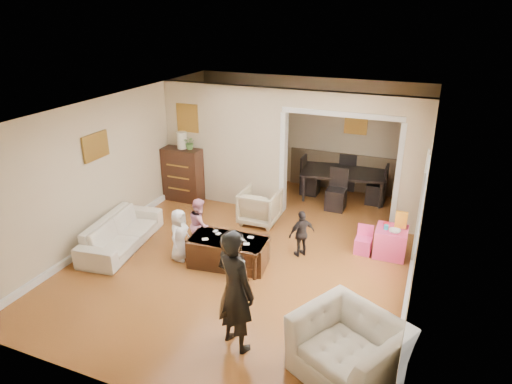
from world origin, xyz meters
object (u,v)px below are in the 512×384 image
at_px(play_table, 391,242).
at_px(armchair_front, 349,348).
at_px(child_kneel_b, 200,224).
at_px(child_kneel_a, 179,235).
at_px(sofa, 121,233).
at_px(coffee_cup, 232,239).
at_px(table_lamp, 182,140).
at_px(child_toddler, 302,234).
at_px(armchair_back, 260,207).
at_px(dining_table, 342,185).
at_px(cyan_cup, 386,227).
at_px(coffee_table, 229,252).
at_px(dresser, 184,174).
at_px(adult_person, 235,290).

bearing_deg(play_table, armchair_front, -92.56).
bearing_deg(child_kneel_b, armchair_front, -151.08).
relative_size(child_kneel_a, child_kneel_b, 0.95).
height_order(sofa, coffee_cup, coffee_cup).
distance_m(table_lamp, child_toddler, 3.61).
height_order(coffee_cup, play_table, coffee_cup).
distance_m(armchair_front, coffee_cup, 2.80).
distance_m(armchair_back, dining_table, 2.25).
bearing_deg(table_lamp, play_table, -10.06).
bearing_deg(dining_table, play_table, -68.08).
relative_size(play_table, cyan_cup, 6.65).
bearing_deg(play_table, sofa, -161.51).
xyz_separation_m(sofa, play_table, (4.56, 1.53, -0.02)).
bearing_deg(coffee_table, cyan_cup, 28.55).
distance_m(coffee_table, cyan_cup, 2.74).
relative_size(play_table, child_toddler, 0.62).
bearing_deg(coffee_table, child_kneel_a, -169.99).
distance_m(armchair_back, child_kneel_a, 1.99).
bearing_deg(coffee_table, child_toddler, 35.54).
xyz_separation_m(table_lamp, play_table, (4.62, -0.82, -1.12)).
distance_m(sofa, dresser, 2.37).
distance_m(coffee_cup, child_kneel_a, 0.96).
relative_size(armchair_back, dining_table, 0.41).
distance_m(sofa, armchair_back, 2.71).
relative_size(table_lamp, play_table, 0.68).
height_order(dresser, dining_table, dresser).
xyz_separation_m(armchair_front, child_toddler, (-1.31, 2.44, 0.05)).
height_order(dresser, coffee_table, dresser).
relative_size(armchair_back, child_kneel_b, 0.78).
bearing_deg(dresser, adult_person, -51.95).
bearing_deg(table_lamp, child_kneel_b, -52.70).
distance_m(play_table, child_kneel_b, 3.37).
relative_size(dresser, coffee_cup, 12.01).
relative_size(cyan_cup, adult_person, 0.05).
distance_m(armchair_back, coffee_table, 1.70).
bearing_deg(table_lamp, armchair_back, -13.35).
distance_m(armchair_front, cyan_cup, 3.00).
bearing_deg(sofa, table_lamp, -6.43).
height_order(armchair_back, armchair_front, armchair_front).
bearing_deg(play_table, cyan_cup, -153.43).
bearing_deg(dresser, cyan_cup, -10.89).
height_order(table_lamp, play_table, table_lamp).
distance_m(play_table, child_kneel_a, 3.67).
relative_size(coffee_table, child_toddler, 1.50).
relative_size(coffee_cup, play_table, 0.19).
distance_m(table_lamp, coffee_table, 3.24).
height_order(cyan_cup, adult_person, adult_person).
bearing_deg(adult_person, table_lamp, -27.56).
distance_m(coffee_table, coffee_cup, 0.31).
height_order(armchair_back, play_table, armchair_back).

